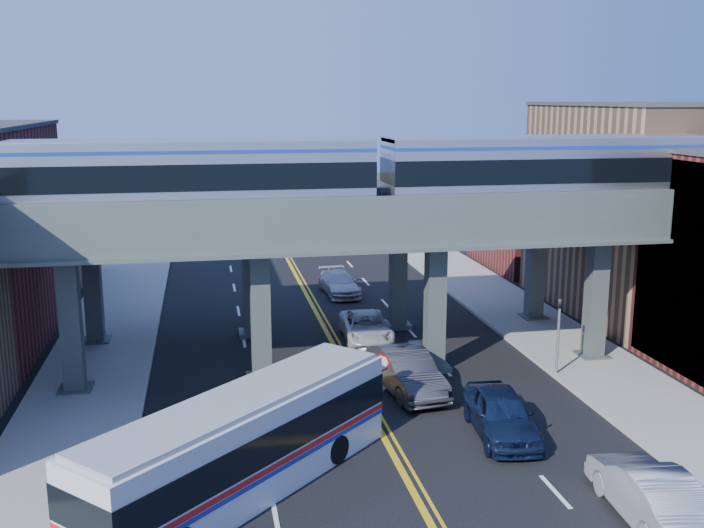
% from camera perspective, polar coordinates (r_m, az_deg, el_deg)
% --- Properties ---
extents(ground, '(120.00, 120.00, 0.00)m').
position_cam_1_polar(ground, '(29.06, 2.80, -13.34)').
color(ground, black).
rests_on(ground, ground).
extents(sidewalk_west, '(5.00, 70.00, 0.16)m').
position_cam_1_polar(sidewalk_west, '(37.96, -18.25, -7.62)').
color(sidewalk_west, gray).
rests_on(sidewalk_west, ground).
extents(sidewalk_east, '(5.00, 70.00, 0.16)m').
position_cam_1_polar(sidewalk_east, '(41.58, 15.15, -5.72)').
color(sidewalk_east, gray).
rests_on(sidewalk_east, ground).
extents(building_west_c, '(8.00, 10.00, 8.00)m').
position_cam_1_polar(building_west_c, '(56.51, -23.16, 2.43)').
color(building_west_c, '#856145').
rests_on(building_west_c, ground).
extents(building_east_b, '(8.00, 14.00, 12.00)m').
position_cam_1_polar(building_east_b, '(48.76, 19.91, 3.69)').
color(building_east_b, '#856145').
rests_on(building_east_b, ground).
extents(building_east_c, '(8.00, 10.00, 9.00)m').
position_cam_1_polar(building_east_c, '(60.40, 13.58, 4.10)').
color(building_east_c, maroon).
rests_on(building_east_c, ground).
extents(mural_panel, '(0.10, 9.50, 9.50)m').
position_cam_1_polar(mural_panel, '(36.92, 23.86, -1.06)').
color(mural_panel, teal).
rests_on(mural_panel, ground).
extents(elevated_viaduct_near, '(52.00, 3.60, 7.40)m').
position_cam_1_polar(elevated_viaduct_near, '(34.61, -0.18, 2.08)').
color(elevated_viaduct_near, '#3B4544').
rests_on(elevated_viaduct_near, ground).
extents(elevated_viaduct_far, '(52.00, 3.60, 7.40)m').
position_cam_1_polar(elevated_viaduct_far, '(41.43, -1.96, 3.71)').
color(elevated_viaduct_far, '#3B4544').
rests_on(elevated_viaduct_far, ground).
extents(transit_train, '(46.49, 2.91, 3.39)m').
position_cam_1_polar(transit_train, '(33.67, -11.34, 6.32)').
color(transit_train, black).
rests_on(transit_train, elevated_viaduct_near).
extents(stop_sign, '(0.76, 0.09, 2.63)m').
position_cam_1_polar(stop_sign, '(31.14, 2.08, -8.05)').
color(stop_sign, slate).
rests_on(stop_sign, ground).
extents(traffic_signal, '(0.15, 0.18, 4.10)m').
position_cam_1_polar(traffic_signal, '(36.53, 14.80, -4.52)').
color(traffic_signal, slate).
rests_on(traffic_signal, ground).
extents(transit_bus, '(10.59, 10.36, 3.12)m').
position_cam_1_polar(transit_bus, '(25.78, -7.94, -12.95)').
color(transit_bus, silver).
rests_on(transit_bus, ground).
extents(car_lane_a, '(2.59, 5.34, 1.76)m').
position_cam_1_polar(car_lane_a, '(30.29, 10.80, -10.64)').
color(car_lane_a, '#0E1833').
rests_on(car_lane_a, ground).
extents(car_lane_b, '(2.54, 5.69, 1.81)m').
position_cam_1_polar(car_lane_b, '(34.06, 4.02, -7.81)').
color(car_lane_b, '#2C2C2F').
rests_on(car_lane_b, ground).
extents(car_lane_c, '(2.67, 5.32, 1.45)m').
position_cam_1_polar(car_lane_c, '(41.00, 1.03, -4.61)').
color(car_lane_c, silver).
rests_on(car_lane_c, ground).
extents(car_lane_d, '(2.32, 5.06, 1.44)m').
position_cam_1_polar(car_lane_d, '(50.58, -0.93, -1.41)').
color(car_lane_d, silver).
rests_on(car_lane_d, ground).
extents(car_parked_curb, '(2.18, 5.37, 1.73)m').
position_cam_1_polar(car_parked_curb, '(25.98, 20.79, -15.26)').
color(car_parked_curb, '#9A9A9E').
rests_on(car_parked_curb, ground).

